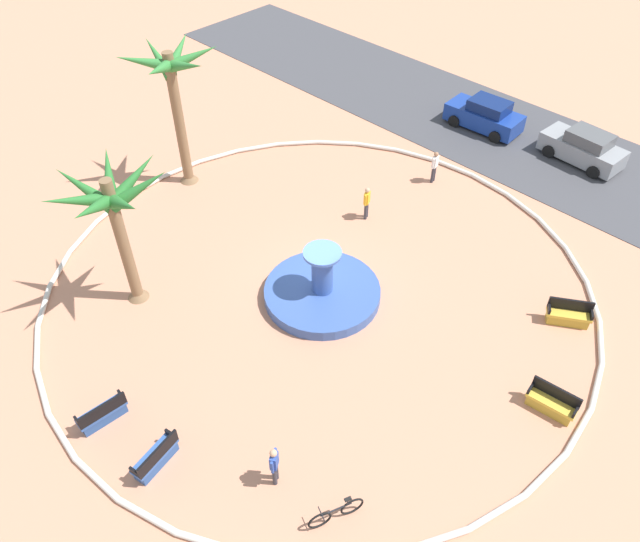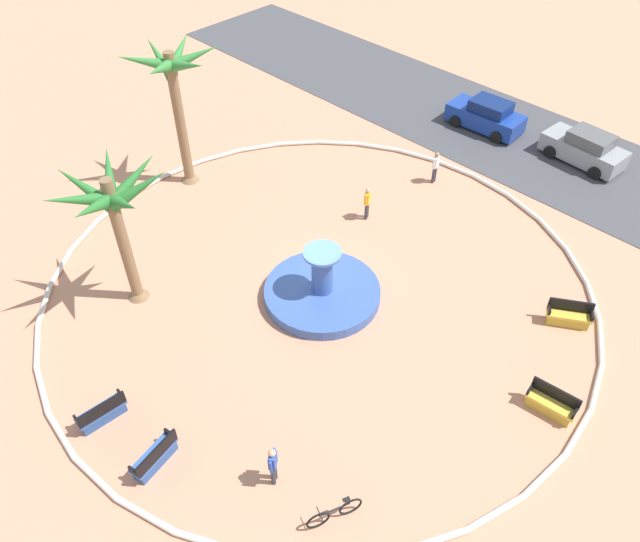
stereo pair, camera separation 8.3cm
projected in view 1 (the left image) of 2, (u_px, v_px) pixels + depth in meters
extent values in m
plane|color=tan|center=(319.00, 286.00, 24.30)|extent=(80.00, 80.00, 0.00)
torus|color=silver|center=(319.00, 285.00, 24.23)|extent=(21.44, 21.44, 0.20)
cube|color=#424247|center=(521.00, 141.00, 32.17)|extent=(48.00, 8.00, 0.03)
cylinder|color=#38569E|center=(322.00, 293.00, 23.71)|extent=(4.49, 4.49, 0.45)
cylinder|color=#19567F|center=(322.00, 294.00, 23.73)|extent=(3.95, 3.95, 0.34)
cylinder|color=#38569E|center=(322.00, 272.00, 22.95)|extent=(0.81, 0.81, 1.77)
cylinder|color=#3D5FAD|center=(322.00, 253.00, 22.30)|extent=(1.44, 1.44, 0.12)
cylinder|color=brown|center=(123.00, 243.00, 21.99)|extent=(0.43, 0.43, 5.47)
cone|color=brown|center=(137.00, 292.00, 23.70)|extent=(0.82, 0.82, 0.50)
cone|color=#28702D|center=(123.00, 205.00, 19.84)|extent=(2.32, 0.74, 1.36)
cone|color=#28702D|center=(139.00, 189.00, 20.66)|extent=(1.63, 2.20, 1.54)
cone|color=#28702D|center=(133.00, 179.00, 21.02)|extent=(0.74, 2.29, 1.48)
cone|color=#28702D|center=(109.00, 175.00, 21.16)|extent=(2.21, 1.67, 1.46)
cone|color=#28702D|center=(84.00, 188.00, 20.74)|extent=(2.25, 1.43, 1.59)
cone|color=#28702D|center=(77.00, 201.00, 19.97)|extent=(1.01, 2.35, 1.31)
cone|color=#28702D|center=(93.00, 209.00, 19.65)|extent=(1.70, 2.23, 1.32)
cylinder|color=brown|center=(179.00, 121.00, 27.43)|extent=(0.47, 0.47, 6.37)
cone|color=brown|center=(189.00, 176.00, 29.44)|extent=(0.89, 0.89, 0.50)
cone|color=#337F38|center=(185.00, 66.00, 24.98)|extent=(2.28, 0.78, 1.14)
cone|color=#337F38|center=(193.00, 56.00, 25.68)|extent=(1.58, 2.22, 1.16)
cone|color=#337F38|center=(178.00, 51.00, 26.23)|extent=(1.60, 2.20, 1.32)
cone|color=#337F38|center=(158.00, 57.00, 26.15)|extent=(2.20, 0.79, 1.58)
cone|color=#337F38|center=(143.00, 62.00, 25.29)|extent=(1.68, 2.18, 1.14)
cone|color=#337F38|center=(159.00, 70.00, 24.69)|extent=(1.73, 2.16, 1.10)
cube|color=gold|center=(552.00, 402.00, 19.77)|extent=(1.65, 0.68, 0.12)
cube|color=black|center=(557.00, 393.00, 19.69)|extent=(1.60, 0.27, 0.50)
cube|color=gold|center=(550.00, 407.00, 19.94)|extent=(1.52, 0.63, 0.39)
cube|color=black|center=(576.00, 412.00, 19.34)|extent=(0.13, 0.46, 0.24)
cube|color=black|center=(531.00, 388.00, 20.01)|extent=(0.13, 0.46, 0.24)
cube|color=gold|center=(569.00, 314.00, 22.58)|extent=(1.62, 1.28, 0.12)
cube|color=black|center=(571.00, 305.00, 22.53)|extent=(1.39, 0.93, 0.50)
cube|color=gold|center=(567.00, 319.00, 22.76)|extent=(1.49, 1.18, 0.39)
cube|color=black|center=(591.00, 315.00, 22.37)|extent=(0.31, 0.42, 0.24)
cube|color=black|center=(549.00, 309.00, 22.60)|extent=(0.31, 0.42, 0.24)
cube|color=#335BA8|center=(101.00, 412.00, 19.51)|extent=(0.61, 1.63, 0.12)
cube|color=black|center=(102.00, 411.00, 19.19)|extent=(0.19, 1.60, 0.50)
cube|color=#2B4E8F|center=(103.00, 416.00, 19.69)|extent=(0.56, 1.50, 0.39)
cube|color=black|center=(78.00, 423.00, 19.05)|extent=(0.45, 0.11, 0.24)
cube|color=black|center=(122.00, 396.00, 19.78)|extent=(0.45, 0.11, 0.24)
cube|color=#335BA8|center=(155.00, 456.00, 18.38)|extent=(0.81, 1.67, 0.12)
cube|color=black|center=(158.00, 454.00, 18.09)|extent=(0.40, 1.58, 0.50)
cube|color=#2B4E8F|center=(156.00, 460.00, 18.56)|extent=(0.75, 1.53, 0.39)
cube|color=black|center=(136.00, 473.00, 17.82)|extent=(0.46, 0.17, 0.24)
cube|color=black|center=(171.00, 435.00, 18.75)|extent=(0.46, 0.17, 0.24)
torus|color=black|center=(320.00, 520.00, 17.03)|extent=(0.32, 0.69, 0.72)
torus|color=black|center=(352.00, 506.00, 17.33)|extent=(0.32, 0.69, 0.72)
cylinder|color=black|center=(336.00, 509.00, 17.02)|extent=(0.40, 0.90, 0.05)
cylinder|color=black|center=(348.00, 502.00, 17.02)|extent=(0.04, 0.04, 0.30)
cube|color=black|center=(348.00, 499.00, 16.90)|extent=(0.17, 0.22, 0.06)
cylinder|color=black|center=(321.00, 514.00, 16.80)|extent=(0.42, 0.19, 0.03)
cylinder|color=#33333D|center=(275.00, 476.00, 17.93)|extent=(0.14, 0.14, 0.86)
cylinder|color=#33333D|center=(276.00, 470.00, 18.06)|extent=(0.14, 0.14, 0.86)
cube|color=#2D4CA5|center=(274.00, 461.00, 17.51)|extent=(0.36, 0.39, 0.56)
sphere|color=tan|center=(273.00, 453.00, 17.23)|extent=(0.22, 0.22, 0.22)
cylinder|color=#2D4CA5|center=(272.00, 467.00, 17.35)|extent=(0.09, 0.09, 0.53)
cylinder|color=#2D4CA5|center=(276.00, 454.00, 17.67)|extent=(0.09, 0.09, 0.53)
cylinder|color=#33333D|center=(434.00, 173.00, 29.32)|extent=(0.14, 0.14, 0.84)
cylinder|color=#33333D|center=(432.00, 175.00, 29.21)|extent=(0.14, 0.14, 0.84)
cube|color=white|center=(435.00, 162.00, 28.79)|extent=(0.26, 0.37, 0.56)
sphere|color=#9E7051|center=(436.00, 154.00, 28.52)|extent=(0.22, 0.22, 0.22)
cylinder|color=white|center=(437.00, 159.00, 28.92)|extent=(0.09, 0.09, 0.53)
cylinder|color=white|center=(433.00, 164.00, 28.66)|extent=(0.09, 0.09, 0.53)
cylinder|color=#33333D|center=(367.00, 209.00, 27.29)|extent=(0.14, 0.14, 0.81)
cylinder|color=#33333D|center=(366.00, 211.00, 27.16)|extent=(0.14, 0.14, 0.81)
cube|color=yellow|center=(367.00, 198.00, 26.75)|extent=(0.32, 0.39, 0.56)
sphere|color=tan|center=(367.00, 190.00, 26.48)|extent=(0.22, 0.22, 0.22)
cylinder|color=yellow|center=(369.00, 195.00, 26.90)|extent=(0.09, 0.09, 0.53)
cylinder|color=yellow|center=(365.00, 201.00, 26.61)|extent=(0.09, 0.09, 0.53)
cube|color=navy|center=(484.00, 117.00, 32.76)|extent=(4.08, 1.91, 0.90)
cube|color=navy|center=(489.00, 106.00, 32.16)|extent=(2.07, 1.55, 0.60)
cube|color=#333D47|center=(474.00, 102.00, 32.65)|extent=(0.36, 1.37, 0.51)
cylinder|color=black|center=(454.00, 121.00, 33.11)|extent=(0.65, 0.25, 0.64)
cylinder|color=black|center=(471.00, 109.00, 34.04)|extent=(0.65, 0.25, 0.64)
cylinder|color=black|center=(495.00, 137.00, 31.91)|extent=(0.65, 0.25, 0.64)
cylinder|color=black|center=(511.00, 124.00, 32.84)|extent=(0.65, 0.25, 0.64)
cube|color=gray|center=(582.00, 150.00, 30.43)|extent=(4.11, 1.98, 0.90)
cube|color=#545558|center=(590.00, 139.00, 29.82)|extent=(2.10, 1.58, 0.60)
cube|color=#333D47|center=(573.00, 133.00, 30.36)|extent=(0.39, 1.38, 0.51)
cylinder|color=black|center=(549.00, 151.00, 30.91)|extent=(0.65, 0.26, 0.64)
cylinder|color=black|center=(567.00, 140.00, 31.73)|extent=(0.65, 0.26, 0.64)
cylinder|color=black|center=(593.00, 172.00, 29.55)|extent=(0.65, 0.26, 0.64)
cylinder|color=black|center=(612.00, 159.00, 30.38)|extent=(0.65, 0.26, 0.64)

